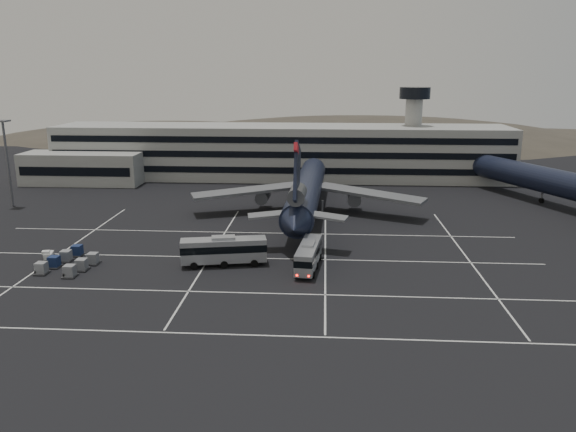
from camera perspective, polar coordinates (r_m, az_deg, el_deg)
The scene contains 12 objects.
ground at distance 83.73m, azimuth -4.47°, elevation -5.16°, with size 260.00×260.00×0.00m, color black.
lane_markings at distance 84.28m, azimuth -3.76°, elevation -5.01°, with size 90.00×55.62×0.01m.
terminal at distance 151.33m, azimuth -1.83°, elevation 6.48°, with size 125.00×26.00×24.00m.
hills at distance 251.31m, azimuth 5.16°, elevation 5.28°, with size 352.00×180.00×44.00m.
lightpole_left at distance 132.16m, azimuth -26.72°, elevation 5.90°, with size 2.40×2.40×18.28m.
trijet_main at distance 110.68m, azimuth 1.90°, elevation 2.59°, with size 47.43×57.60×18.08m.
trijet_far at distance 133.53m, azimuth 24.85°, elevation 3.39°, with size 30.69×54.74×18.08m.
bus_near at distance 82.19m, azimuth 2.10°, elevation -3.90°, with size 3.84×11.53×4.00m.
bus_far at distance 83.95m, azimuth -6.55°, elevation -3.40°, with size 12.99×5.31×4.47m.
tug_a at distance 94.29m, azimuth -23.15°, elevation -3.65°, with size 1.89×2.46×1.41m.
tug_b at distance 86.82m, azimuth -9.32°, elevation -4.09°, with size 2.90×2.57×1.60m.
uld_cluster at distance 89.23m, azimuth -21.34°, elevation -4.33°, with size 7.79×11.48×1.72m.
Camera 1 is at (11.59, -77.98, 28.20)m, focal length 35.00 mm.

